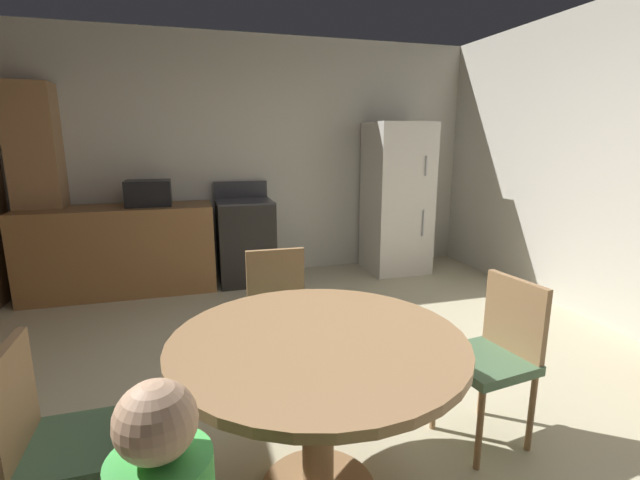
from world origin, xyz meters
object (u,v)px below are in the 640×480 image
at_px(microwave, 148,193).
at_px(chair_west, 55,438).
at_px(chair_north, 279,309).
at_px(refrigerator, 397,198).
at_px(dining_table, 318,371).
at_px(chair_east, 495,350).
at_px(oven_range, 245,241).

relative_size(microwave, chair_west, 0.51).
relative_size(chair_north, chair_west, 1.00).
height_order(refrigerator, dining_table, refrigerator).
xyz_separation_m(chair_east, chair_west, (-2.00, -0.14, 0.00)).
height_order(microwave, dining_table, microwave).
height_order(microwave, chair_north, microwave).
height_order(oven_range, dining_table, oven_range).
height_order(dining_table, chair_west, chair_west).
bearing_deg(dining_table, oven_range, 88.41).
bearing_deg(oven_range, chair_north, -91.53).
bearing_deg(dining_table, refrigerator, 59.11).
xyz_separation_m(oven_range, chair_north, (-0.06, -2.21, 0.03)).
bearing_deg(chair_east, oven_range, -81.12).
height_order(chair_east, chair_west, same).
bearing_deg(chair_north, microwave, -155.92).
distance_m(dining_table, chair_east, 1.01).
bearing_deg(chair_east, microwave, -66.18).
distance_m(oven_range, chair_north, 2.21).
height_order(refrigerator, microwave, refrigerator).
distance_m(oven_range, chair_east, 3.21).
bearing_deg(microwave, oven_range, 0.21).
bearing_deg(chair_east, dining_table, -0.00).
height_order(microwave, chair_west, microwave).
relative_size(chair_east, chair_west, 1.00).
xyz_separation_m(chair_north, chair_west, (-1.03, -1.01, 0.00)).
xyz_separation_m(oven_range, dining_table, (-0.09, -3.21, 0.14)).
relative_size(refrigerator, chair_west, 2.02).
bearing_deg(chair_east, chair_north, -49.60).
bearing_deg(refrigerator, dining_table, -120.89).
bearing_deg(chair_west, chair_north, 43.90).
bearing_deg(dining_table, chair_north, 88.30).
distance_m(dining_table, chair_west, 1.01).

